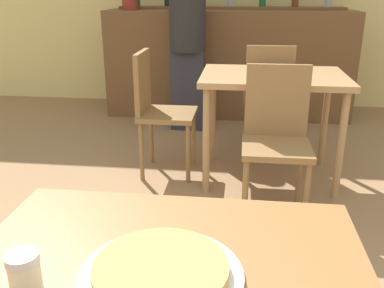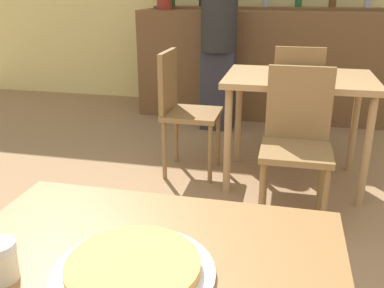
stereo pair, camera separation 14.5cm
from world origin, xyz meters
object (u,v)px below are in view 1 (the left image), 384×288
at_px(chair_far_side_front, 276,132).
at_px(cheese_shaker, 24,273).
at_px(chair_far_side_left, 157,105).
at_px(chair_far_side_back, 268,91).
at_px(person_standing, 188,40).
at_px(pizza_tray, 160,272).

relative_size(chair_far_side_front, cheese_shaker, 10.09).
bearing_deg(chair_far_side_left, chair_far_side_front, -122.54).
bearing_deg(cheese_shaker, chair_far_side_front, 69.94).
bearing_deg(chair_far_side_back, person_standing, -38.02).
distance_m(pizza_tray, cheese_shaker, 0.28).
bearing_deg(pizza_tray, person_standing, 96.30).
bearing_deg(person_standing, pizza_tray, -83.70).
relative_size(cheese_shaker, person_standing, 0.06).
height_order(chair_far_side_front, chair_far_side_back, same).
height_order(chair_far_side_front, pizza_tray, chair_far_side_front).
relative_size(chair_far_side_front, chair_far_side_back, 1.00).
distance_m(chair_far_side_left, person_standing, 1.16).
bearing_deg(pizza_tray, chair_far_side_left, 101.50).
height_order(chair_far_side_back, chair_far_side_left, same).
distance_m(cheese_shaker, person_standing, 3.41).
distance_m(chair_far_side_front, chair_far_side_back, 1.06).
distance_m(chair_far_side_front, cheese_shaker, 1.90).
bearing_deg(chair_far_side_left, pizza_tray, -168.50).
height_order(chair_far_side_back, pizza_tray, chair_far_side_back).
height_order(pizza_tray, cheese_shaker, cheese_shaker).
relative_size(chair_far_side_back, chair_far_side_left, 1.00).
bearing_deg(cheese_shaker, person_standing, 91.65).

